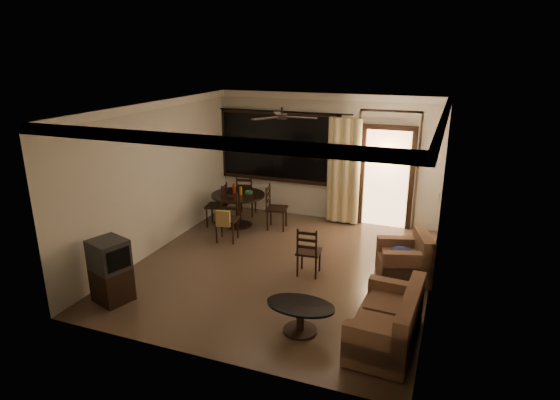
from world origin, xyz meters
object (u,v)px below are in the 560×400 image
at_px(side_chair, 309,260).
at_px(dining_chair_west, 217,213).
at_px(armchair, 406,261).
at_px(dining_chair_north, 247,203).
at_px(dining_chair_east, 276,216).
at_px(dining_table, 238,201).
at_px(dining_chair_south, 227,226).
at_px(sofa, 390,324).
at_px(tv_cabinet, 111,271).
at_px(coffee_table, 300,313).

bearing_deg(side_chair, dining_chair_west, -35.32).
xyz_separation_m(dining_chair_west, armchair, (4.14, -1.15, 0.05)).
distance_m(dining_chair_north, side_chair, 3.29).
xyz_separation_m(dining_chair_east, side_chair, (1.30, -1.83, -0.02)).
bearing_deg(dining_table, side_chair, -38.44).
relative_size(dining_chair_east, dining_chair_south, 1.00).
distance_m(dining_table, sofa, 4.92).
distance_m(tv_cabinet, armchair, 4.70).
relative_size(armchair, coffee_table, 1.05).
distance_m(coffee_table, side_chair, 1.72).
bearing_deg(dining_chair_south, side_chair, -32.88).
relative_size(dining_table, armchair, 1.16).
bearing_deg(dining_chair_south, sofa, -43.80).
xyz_separation_m(dining_chair_west, dining_chair_south, (0.59, -0.70, 0.02)).
distance_m(dining_chair_west, dining_chair_north, 0.90).
bearing_deg(dining_chair_east, dining_table, 89.92).
relative_size(dining_table, sofa, 0.78).
height_order(dining_table, dining_chair_north, dining_chair_north).
bearing_deg(dining_table, coffee_table, -53.01).
bearing_deg(dining_chair_north, sofa, 124.34).
xyz_separation_m(dining_table, dining_chair_north, (-0.14, 0.71, -0.29)).
bearing_deg(armchair, sofa, -106.85).
distance_m(tv_cabinet, side_chair, 3.17).
relative_size(dining_chair_north, tv_cabinet, 0.96).
height_order(coffee_table, side_chair, side_chair).
height_order(sofa, side_chair, side_chair).
relative_size(dining_chair_east, side_chair, 1.08).
bearing_deg(tv_cabinet, sofa, 22.80).
bearing_deg(sofa, side_chair, 138.94).
distance_m(tv_cabinet, coffee_table, 2.96).
bearing_deg(tv_cabinet, coffee_table, 22.27).
relative_size(tv_cabinet, side_chair, 1.12).
bearing_deg(coffee_table, side_chair, 103.69).
bearing_deg(armchair, coffee_table, -136.48).
bearing_deg(side_chair, armchair, -170.48).
bearing_deg(dining_chair_east, sofa, -149.46).
bearing_deg(tv_cabinet, dining_chair_south, 96.49).
bearing_deg(armchair, tv_cabinet, -168.06).
xyz_separation_m(dining_chair_west, sofa, (4.14, -3.09, 0.02)).
bearing_deg(tv_cabinet, side_chair, 54.77).
xyz_separation_m(dining_chair_south, dining_chair_north, (-0.28, 1.55, -0.02)).
distance_m(dining_table, dining_chair_north, 0.77).
bearing_deg(dining_chair_south, dining_table, 89.89).
xyz_separation_m(dining_table, sofa, (3.70, -3.24, -0.26)).
height_order(dining_chair_north, tv_cabinet, tv_cabinet).
relative_size(dining_table, dining_chair_west, 1.21).
bearing_deg(side_chair, coffee_table, 99.36).
xyz_separation_m(tv_cabinet, coffee_table, (2.95, 0.21, -0.22)).
distance_m(dining_chair_south, tv_cabinet, 2.79).
height_order(dining_chair_west, sofa, dining_chair_west).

